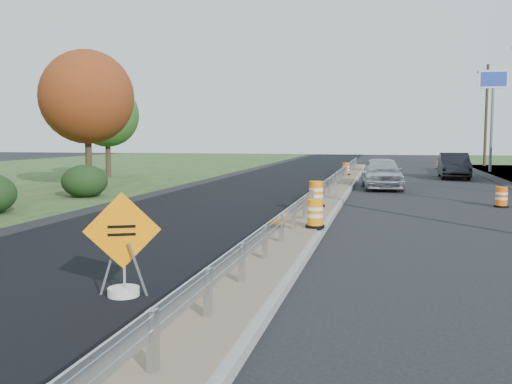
% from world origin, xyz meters
% --- Properties ---
extents(ground, '(140.00, 140.00, 0.00)m').
position_xyz_m(ground, '(0.00, 0.00, 0.00)').
color(ground, black).
rests_on(ground, ground).
extents(milled_overlay, '(7.20, 120.00, 0.01)m').
position_xyz_m(milled_overlay, '(-4.40, 10.00, 0.01)').
color(milled_overlay, black).
rests_on(milled_overlay, ground).
extents(median, '(1.60, 55.00, 0.23)m').
position_xyz_m(median, '(0.00, 8.00, 0.11)').
color(median, gray).
rests_on(median, ground).
extents(guardrail, '(0.10, 46.15, 0.72)m').
position_xyz_m(guardrail, '(0.00, 9.00, 0.73)').
color(guardrail, silver).
rests_on(guardrail, median).
extents(pylon_sign_north, '(2.20, 0.30, 7.90)m').
position_xyz_m(pylon_sign_north, '(10.50, 30.00, 6.48)').
color(pylon_sign_north, slate).
rests_on(pylon_sign_north, ground).
extents(utility_pole_north, '(1.90, 0.26, 9.40)m').
position_xyz_m(utility_pole_north, '(11.50, 39.00, 4.93)').
color(utility_pole_north, '#473523').
rests_on(utility_pole_north, ground).
extents(hedge_north, '(2.09, 2.09, 1.52)m').
position_xyz_m(hedge_north, '(-11.00, 6.00, 0.76)').
color(hedge_north, black).
rests_on(hedge_north, ground).
extents(tree_near_red, '(4.95, 4.95, 7.35)m').
position_xyz_m(tree_near_red, '(-13.00, 10.00, 4.86)').
color(tree_near_red, '#473523').
rests_on(tree_near_red, ground).
extents(tree_near_back, '(4.29, 4.29, 6.37)m').
position_xyz_m(tree_near_back, '(-16.00, 18.00, 4.21)').
color(tree_near_back, '#473523').
rests_on(tree_near_back, ground).
extents(caution_sign, '(1.24, 0.58, 1.86)m').
position_xyz_m(caution_sign, '(-2.00, -8.61, 0.47)').
color(caution_sign, white).
rests_on(caution_sign, ground).
extents(barrel_median_near, '(0.55, 0.55, 0.81)m').
position_xyz_m(barrel_median_near, '(0.55, -1.69, 0.62)').
color(barrel_median_near, black).
rests_on(barrel_median_near, median).
extents(barrel_median_mid, '(0.64, 0.64, 0.94)m').
position_xyz_m(barrel_median_mid, '(0.01, 3.07, 0.68)').
color(barrel_median_mid, black).
rests_on(barrel_median_mid, median).
extents(barrel_median_far, '(0.56, 0.56, 0.82)m').
position_xyz_m(barrel_median_far, '(-0.08, 20.51, 0.62)').
color(barrel_median_far, black).
rests_on(barrel_median_far, median).
extents(barrel_shoulder_near, '(0.55, 0.55, 0.81)m').
position_xyz_m(barrel_shoulder_near, '(7.00, 6.41, 0.39)').
color(barrel_shoulder_near, black).
rests_on(barrel_shoulder_near, ground).
extents(barrel_shoulder_far, '(0.66, 0.66, 0.97)m').
position_xyz_m(barrel_shoulder_far, '(7.00, 32.95, 0.47)').
color(barrel_shoulder_far, black).
rests_on(barrel_shoulder_far, ground).
extents(car_silver, '(2.48, 5.18, 1.71)m').
position_xyz_m(car_silver, '(2.30, 13.53, 0.85)').
color(car_silver, silver).
rests_on(car_silver, ground).
extents(car_dark_mid, '(1.91, 5.19, 1.70)m').
position_xyz_m(car_dark_mid, '(6.94, 22.26, 0.85)').
color(car_dark_mid, black).
rests_on(car_dark_mid, ground).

